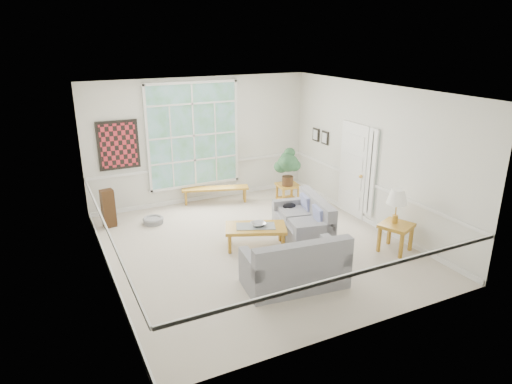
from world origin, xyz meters
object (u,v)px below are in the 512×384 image
Objects in this scene: loveseat_right at (302,218)px; loveseat_front at (295,260)px; side_table at (395,238)px; coffee_table at (256,237)px; end_table at (288,194)px.

loveseat_front is (-1.07, -1.51, 0.02)m from loveseat_right.
coffee_table is at bearing 150.13° from side_table.
loveseat_right reaches higher than coffee_table.
end_table is (0.73, 1.85, -0.18)m from loveseat_right.
side_table is (1.28, -1.29, -0.14)m from loveseat_right.
loveseat_front is at bearing -118.20° from end_table.
coffee_table is at bearing -170.39° from loveseat_right.
loveseat_right is at bearing 61.37° from loveseat_front.
side_table is at bearing -80.08° from end_table.
loveseat_front is at bearing -174.74° from side_table.
loveseat_right is at bearing -111.47° from end_table.
side_table reaches higher than end_table.
loveseat_front is 1.43× the size of coffee_table.
loveseat_right is at bearing 134.71° from side_table.
end_table is at bearing 68.61° from loveseat_front.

